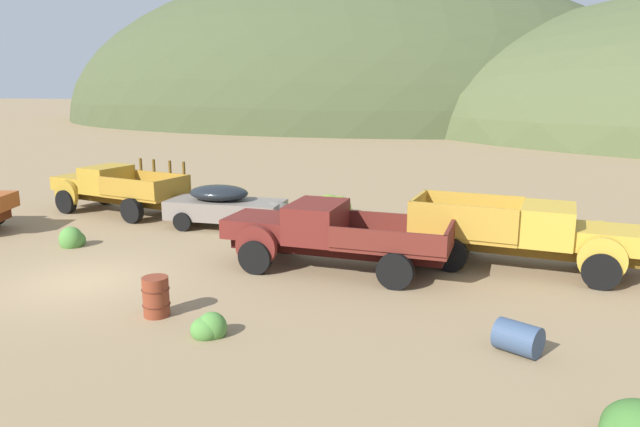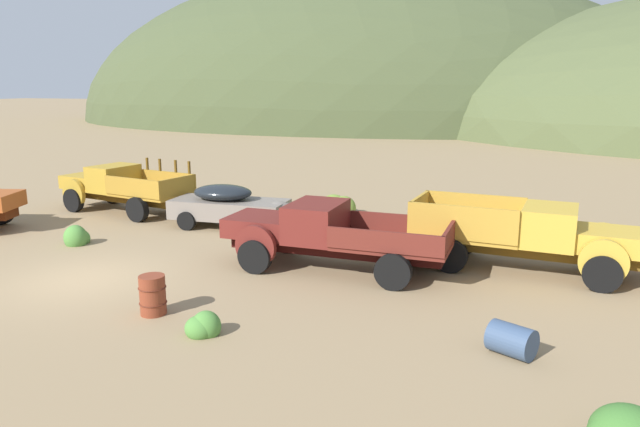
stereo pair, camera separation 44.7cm
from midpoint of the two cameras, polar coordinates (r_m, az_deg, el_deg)
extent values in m
plane|color=#937A56|center=(17.20, -22.79, -6.11)|extent=(300.00, 300.00, 0.00)
ellipsoid|color=#424C2D|center=(82.90, 2.38, 8.92)|extent=(81.58, 51.74, 39.75)
cube|color=#B7B2A8|center=(23.47, -28.54, 0.88)|extent=(0.39, 1.10, 0.44)
cube|color=#593D12|center=(25.41, -19.42, 1.50)|extent=(5.74, 1.97, 0.36)
cube|color=#B28928|center=(26.90, -22.52, 2.82)|extent=(2.06, 1.93, 0.55)
cube|color=#B7B2A8|center=(27.55, -23.63, 2.87)|extent=(0.29, 1.11, 0.44)
cylinder|color=#B28928|center=(27.39, -20.60, 2.38)|extent=(1.21, 0.40, 1.20)
cylinder|color=#B28928|center=(26.18, -23.74, 1.68)|extent=(1.21, 0.40, 1.20)
cube|color=#B28928|center=(25.69, -20.35, 3.14)|extent=(1.64, 2.08, 1.05)
cube|color=black|center=(26.10, -21.25, 3.68)|extent=(0.35, 1.57, 0.59)
cube|color=#A47826|center=(24.26, -16.97, 1.75)|extent=(3.18, 2.46, 0.12)
cube|color=#A47826|center=(24.88, -15.45, 3.06)|extent=(2.83, 0.64, 0.70)
cube|color=#A47826|center=(23.53, -18.70, 2.33)|extent=(2.83, 0.64, 0.70)
cube|color=#A47826|center=(23.25, -14.63, 2.47)|extent=(0.47, 1.93, 0.70)
cube|color=#593D12|center=(24.02, -13.54, 4.29)|extent=(0.09, 0.09, 0.50)
cube|color=#593D12|center=(24.50, -14.80, 4.38)|extent=(0.09, 0.09, 0.50)
cube|color=#593D12|center=(25.09, -16.25, 4.48)|extent=(0.09, 0.09, 0.50)
cube|color=#593D12|center=(25.59, -17.41, 4.55)|extent=(0.09, 0.09, 0.50)
cylinder|color=black|center=(27.47, -20.47, 1.82)|extent=(1.00, 0.46, 0.96)
cylinder|color=black|center=(26.20, -23.77, 1.06)|extent=(1.00, 0.46, 0.96)
cylinder|color=black|center=(24.89, -14.88, 1.16)|extent=(1.00, 0.46, 0.96)
cylinder|color=black|center=(23.48, -18.23, 0.28)|extent=(1.00, 0.46, 0.96)
cube|color=slate|center=(21.85, -9.65, 0.39)|extent=(4.32, 1.92, 0.68)
ellipsoid|color=black|center=(21.84, -10.32, 1.96)|extent=(2.27, 1.62, 0.57)
ellipsoid|color=slate|center=(21.14, -4.92, 0.30)|extent=(1.00, 1.42, 0.61)
cylinder|color=black|center=(20.65, -7.24, -1.21)|extent=(0.69, 0.23, 0.68)
cylinder|color=black|center=(22.22, -5.62, -0.19)|extent=(0.69, 0.23, 0.68)
cylinder|color=black|center=(21.74, -13.70, -0.77)|extent=(0.69, 0.23, 0.68)
cylinder|color=black|center=(23.23, -11.73, 0.17)|extent=(0.69, 0.23, 0.68)
cube|color=black|center=(16.74, 0.77, -3.23)|extent=(6.13, 1.15, 0.36)
cube|color=maroon|center=(17.43, -6.29, -1.13)|extent=(1.98, 1.80, 0.55)
cube|color=#B7B2A8|center=(17.82, -8.92, -0.99)|extent=(0.11, 1.21, 0.44)
cylinder|color=maroon|center=(18.33, -4.17, -1.55)|extent=(1.20, 0.21, 1.20)
cylinder|color=maroon|center=(16.50, -6.96, -3.21)|extent=(1.20, 0.21, 1.20)
cube|color=maroon|center=(16.75, -1.11, -0.74)|extent=(1.47, 2.05, 1.05)
cube|color=black|center=(16.92, -3.14, 0.11)|extent=(0.10, 1.71, 0.59)
cube|color=maroon|center=(16.26, 6.39, -2.91)|extent=(3.14, 2.18, 0.12)
cube|color=maroon|center=(17.18, 7.17, -0.94)|extent=(3.09, 0.18, 0.55)
cube|color=maroon|center=(15.19, 5.57, -2.70)|extent=(3.09, 0.18, 0.55)
cube|color=maroon|center=(15.95, 11.62, -2.16)|extent=(0.16, 2.10, 0.55)
cylinder|color=black|center=(18.45, -4.09, -2.35)|extent=(0.97, 0.31, 0.96)
cylinder|color=black|center=(16.53, -7.02, -4.19)|extent=(0.97, 0.31, 0.96)
cylinder|color=black|center=(17.36, 7.97, -3.40)|extent=(0.97, 0.31, 0.96)
cylinder|color=black|center=(15.31, 6.42, -5.54)|extent=(0.97, 0.31, 0.96)
cube|color=brown|center=(17.68, 18.43, -3.04)|extent=(6.06, 1.50, 0.36)
cube|color=gold|center=(17.57, 25.73, -2.21)|extent=(2.05, 1.82, 0.55)
cylinder|color=gold|center=(16.70, 24.89, -4.12)|extent=(1.21, 0.30, 1.20)
cylinder|color=gold|center=(18.59, 24.72, -2.49)|extent=(1.21, 0.30, 1.20)
cube|color=gold|center=(17.49, 20.44, -0.97)|extent=(1.57, 2.02, 1.05)
cube|color=black|center=(17.43, 22.54, -0.47)|extent=(0.21, 1.60, 0.59)
cube|color=#B5882D|center=(17.80, 13.22, -1.82)|extent=(3.21, 2.26, 0.12)
cube|color=#B5882D|center=(16.72, 12.73, -0.83)|extent=(3.03, 0.39, 0.95)
cube|color=#B5882D|center=(18.63, 13.81, 0.48)|extent=(3.03, 0.39, 0.95)
cube|color=#B5882D|center=(17.95, 8.73, 0.25)|extent=(0.29, 1.98, 0.95)
cylinder|color=black|center=(16.73, 24.81, -5.08)|extent=(0.98, 0.37, 0.96)
cylinder|color=black|center=(18.71, 24.63, -3.28)|extent=(0.98, 0.37, 0.96)
cylinder|color=black|center=(16.97, 11.71, -3.92)|extent=(0.98, 0.37, 0.96)
cylinder|color=black|center=(18.92, 12.93, -2.27)|extent=(0.98, 0.37, 0.96)
cylinder|color=#384C6B|center=(12.37, 17.58, -11.38)|extent=(1.04, 0.94, 0.64)
cylinder|color=brown|center=(14.09, -16.45, -7.70)|extent=(0.59, 0.59, 0.92)
torus|color=#552315|center=(14.03, -16.49, -7.00)|extent=(0.64, 0.64, 0.03)
torus|color=#552315|center=(14.15, -16.40, -8.40)|extent=(0.64, 0.64, 0.03)
ellipsoid|color=olive|center=(23.82, 1.35, 0.56)|extent=(0.97, 0.88, 0.97)
ellipsoid|color=olive|center=(24.03, 0.36, 0.68)|extent=(1.13, 1.02, 1.00)
ellipsoid|color=olive|center=(23.80, 1.21, 0.28)|extent=(0.77, 0.69, 0.58)
ellipsoid|color=#4C8438|center=(20.87, -23.47, -2.32)|extent=(0.78, 0.70, 0.85)
ellipsoid|color=#4C8438|center=(21.05, -22.92, -2.38)|extent=(0.54, 0.49, 0.56)
ellipsoid|color=#4C8438|center=(12.87, -11.39, -10.72)|extent=(0.65, 0.58, 0.66)
ellipsoid|color=#4C8438|center=(12.86, -12.00, -10.92)|extent=(0.65, 0.59, 0.55)
camera|label=1|loc=(0.22, -90.76, -0.17)|focal=33.14mm
camera|label=2|loc=(0.22, 89.24, 0.17)|focal=33.14mm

